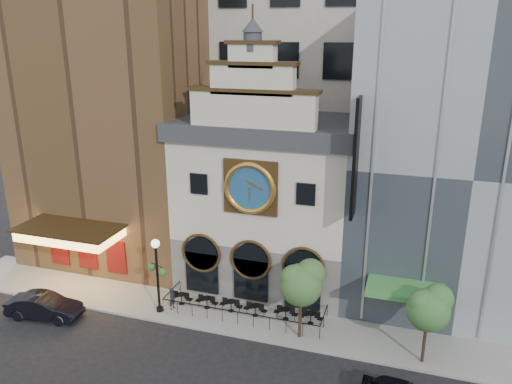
{
  "coord_description": "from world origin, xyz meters",
  "views": [
    {
      "loc": [
        9.56,
        -24.91,
        18.06
      ],
      "look_at": [
        -0.3,
        6.0,
        7.57
      ],
      "focal_mm": 35.0,
      "sensor_mm": 36.0,
      "label": 1
    }
  ],
  "objects_px": {
    "bistro_4": "(286,313)",
    "car_left": "(44,306)",
    "bistro_3": "(255,309)",
    "tree_left": "(302,282)",
    "bistro_0": "(181,298)",
    "pedestrian": "(172,299)",
    "lamppost": "(157,268)",
    "tree_right": "(429,307)",
    "bistro_5": "(311,317)",
    "bistro_1": "(207,302)",
    "bistro_2": "(231,305)"
  },
  "relations": [
    {
      "from": "bistro_3",
      "to": "pedestrian",
      "type": "height_order",
      "value": "pedestrian"
    },
    {
      "from": "bistro_2",
      "to": "bistro_3",
      "type": "distance_m",
      "value": 1.71
    },
    {
      "from": "bistro_3",
      "to": "car_left",
      "type": "height_order",
      "value": "car_left"
    },
    {
      "from": "bistro_1",
      "to": "pedestrian",
      "type": "bearing_deg",
      "value": -159.72
    },
    {
      "from": "bistro_2",
      "to": "tree_right",
      "type": "distance_m",
      "value": 12.75
    },
    {
      "from": "bistro_1",
      "to": "tree_left",
      "type": "distance_m",
      "value": 7.66
    },
    {
      "from": "bistro_3",
      "to": "bistro_2",
      "type": "bearing_deg",
      "value": 179.03
    },
    {
      "from": "bistro_0",
      "to": "pedestrian",
      "type": "height_order",
      "value": "pedestrian"
    },
    {
      "from": "bistro_5",
      "to": "tree_right",
      "type": "xyz_separation_m",
      "value": [
        6.88,
        -1.85,
        3.06
      ]
    },
    {
      "from": "lamppost",
      "to": "car_left",
      "type": "bearing_deg",
      "value": -134.33
    },
    {
      "from": "bistro_1",
      "to": "bistro_3",
      "type": "distance_m",
      "value": 3.42
    },
    {
      "from": "pedestrian",
      "to": "bistro_0",
      "type": "bearing_deg",
      "value": -14.1
    },
    {
      "from": "bistro_5",
      "to": "lamppost",
      "type": "height_order",
      "value": "lamppost"
    },
    {
      "from": "bistro_0",
      "to": "bistro_1",
      "type": "relative_size",
      "value": 1.0
    },
    {
      "from": "bistro_4",
      "to": "car_left",
      "type": "distance_m",
      "value": 15.88
    },
    {
      "from": "pedestrian",
      "to": "bistro_2",
      "type": "bearing_deg",
      "value": -68.38
    },
    {
      "from": "bistro_1",
      "to": "lamppost",
      "type": "xyz_separation_m",
      "value": [
        -2.87,
        -1.33,
        2.75
      ]
    },
    {
      "from": "bistro_0",
      "to": "tree_left",
      "type": "relative_size",
      "value": 0.31
    },
    {
      "from": "pedestrian",
      "to": "lamppost",
      "type": "relative_size",
      "value": 0.29
    },
    {
      "from": "pedestrian",
      "to": "tree_left",
      "type": "height_order",
      "value": "tree_left"
    },
    {
      "from": "bistro_3",
      "to": "car_left",
      "type": "distance_m",
      "value": 13.88
    },
    {
      "from": "bistro_3",
      "to": "pedestrian",
      "type": "bearing_deg",
      "value": -171.14
    },
    {
      "from": "bistro_4",
      "to": "pedestrian",
      "type": "distance_m",
      "value": 7.69
    },
    {
      "from": "bistro_3",
      "to": "tree_left",
      "type": "xyz_separation_m",
      "value": [
        3.36,
        -1.41,
        3.3
      ]
    },
    {
      "from": "bistro_5",
      "to": "tree_left",
      "type": "bearing_deg",
      "value": -100.93
    },
    {
      "from": "car_left",
      "to": "lamppost",
      "type": "distance_m",
      "value": 7.91
    },
    {
      "from": "bistro_2",
      "to": "lamppost",
      "type": "bearing_deg",
      "value": -162.63
    },
    {
      "from": "tree_left",
      "to": "tree_right",
      "type": "xyz_separation_m",
      "value": [
        7.19,
        -0.24,
        -0.25
      ]
    },
    {
      "from": "bistro_4",
      "to": "tree_right",
      "type": "bearing_deg",
      "value": -12.25
    },
    {
      "from": "bistro_2",
      "to": "car_left",
      "type": "xyz_separation_m",
      "value": [
        -11.52,
        -4.22,
        0.2
      ]
    },
    {
      "from": "pedestrian",
      "to": "bistro_5",
      "type": "bearing_deg",
      "value": -74.86
    },
    {
      "from": "bistro_3",
      "to": "pedestrian",
      "type": "xyz_separation_m",
      "value": [
        -5.59,
        -0.87,
        0.3
      ]
    },
    {
      "from": "lamppost",
      "to": "tree_right",
      "type": "relative_size",
      "value": 1.08
    },
    {
      "from": "lamppost",
      "to": "tree_right",
      "type": "height_order",
      "value": "lamppost"
    },
    {
      "from": "bistro_4",
      "to": "car_left",
      "type": "relative_size",
      "value": 0.32
    },
    {
      "from": "bistro_2",
      "to": "lamppost",
      "type": "height_order",
      "value": "lamppost"
    },
    {
      "from": "bistro_2",
      "to": "bistro_5",
      "type": "height_order",
      "value": "same"
    },
    {
      "from": "bistro_0",
      "to": "car_left",
      "type": "xyz_separation_m",
      "value": [
        -7.95,
        -4.05,
        0.2
      ]
    },
    {
      "from": "bistro_5",
      "to": "pedestrian",
      "type": "bearing_deg",
      "value": -173.41
    },
    {
      "from": "bistro_4",
      "to": "bistro_0",
      "type": "bearing_deg",
      "value": -177.36
    },
    {
      "from": "bistro_0",
      "to": "tree_left",
      "type": "bearing_deg",
      "value": -8.37
    },
    {
      "from": "bistro_1",
      "to": "bistro_2",
      "type": "distance_m",
      "value": 1.71
    },
    {
      "from": "car_left",
      "to": "tree_right",
      "type": "bearing_deg",
      "value": -90.82
    },
    {
      "from": "bistro_0",
      "to": "lamppost",
      "type": "distance_m",
      "value": 3.2
    },
    {
      "from": "bistro_0",
      "to": "bistro_5",
      "type": "xyz_separation_m",
      "value": [
        8.96,
        0.34,
        0.0
      ]
    },
    {
      "from": "bistro_0",
      "to": "bistro_4",
      "type": "distance_m",
      "value": 7.31
    },
    {
      "from": "bistro_1",
      "to": "lamppost",
      "type": "relative_size",
      "value": 0.3
    },
    {
      "from": "tree_left",
      "to": "tree_right",
      "type": "distance_m",
      "value": 7.2
    },
    {
      "from": "pedestrian",
      "to": "bistro_3",
      "type": "bearing_deg",
      "value": -72.59
    },
    {
      "from": "bistro_5",
      "to": "tree_left",
      "type": "relative_size",
      "value": 0.31
    }
  ]
}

